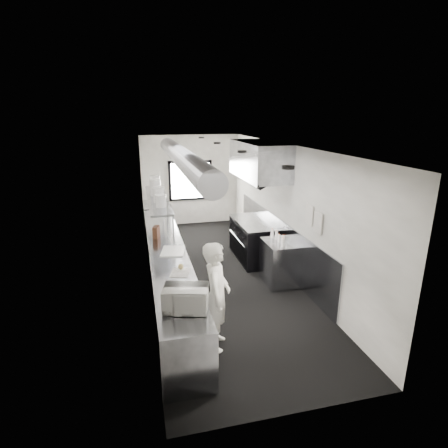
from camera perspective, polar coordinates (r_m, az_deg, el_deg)
floor at (r=8.05m, az=-0.81°, el=-7.92°), size 3.00×8.00×0.01m
ceiling at (r=7.32m, az=-0.91°, el=12.35°), size 3.00×8.00×0.01m
wall_back at (r=11.41m, az=-5.35°, el=6.89°), size 3.00×0.02×2.80m
wall_front at (r=4.04m, az=12.17°, el=-13.04°), size 3.00×0.02×2.80m
wall_left at (r=7.40m, az=-12.27°, el=0.97°), size 0.02×8.00×2.80m
wall_right at (r=8.02m, az=9.65°, el=2.38°), size 0.02×8.00×2.80m
wall_cladding at (r=8.53m, az=8.46°, el=-2.66°), size 0.03×5.50×1.10m
hvac_duct at (r=7.62m, az=-6.81°, el=10.54°), size 0.40×6.40×0.40m
service_window at (r=11.38m, az=-5.33°, el=6.86°), size 1.36×0.05×1.25m
exhaust_hood at (r=8.34m, az=5.50°, el=10.02°), size 0.81×2.20×0.88m
prep_counter at (r=7.26m, az=-8.89°, el=-7.13°), size 0.70×6.00×0.90m
pass_shelf at (r=8.34m, az=-10.43°, el=3.85°), size 0.45×3.00×0.68m
range at (r=8.76m, az=4.79°, el=-2.55°), size 0.88×1.60×0.94m
bottle_station at (r=7.59m, az=8.92°, el=-6.05°), size 0.65×0.80×0.90m
far_work_table at (r=10.74m, az=-10.65°, el=0.82°), size 0.70×1.20×0.90m
notice_sheet_a at (r=6.91m, az=13.37°, el=1.49°), size 0.02×0.28×0.38m
notice_sheet_b at (r=6.63m, az=14.69°, el=0.28°), size 0.02×0.28×0.38m
line_cook at (r=5.39m, az=-1.20°, el=-11.34°), size 0.55×0.70×1.67m
microwave at (r=4.88m, az=-6.11°, el=-11.67°), size 0.63×0.54×0.32m
deli_tub_a at (r=5.07m, az=-9.07°, el=-12.08°), size 0.18×0.18×0.10m
deli_tub_b at (r=5.41m, az=-8.71°, el=-10.15°), size 0.17×0.17×0.09m
newspaper at (r=6.00m, az=-6.97°, el=-7.66°), size 0.39×0.44×0.01m
small_plate at (r=6.11m, az=-6.86°, el=-7.17°), size 0.22×0.22×0.01m
pastry at (r=6.08m, az=-6.88°, el=-6.70°), size 0.10×0.10×0.10m
cutting_board at (r=6.91m, az=-8.09°, el=-4.25°), size 0.53×0.64×0.02m
knife_block at (r=7.69m, az=-10.69°, el=-1.24°), size 0.17×0.25×0.25m
plate_stack_a at (r=7.48m, az=-10.00°, el=3.64°), size 0.23×0.23×0.26m
plate_stack_b at (r=7.89m, az=-10.30°, el=4.59°), size 0.27×0.27×0.33m
plate_stack_c at (r=8.57m, az=-10.84°, el=5.66°), size 0.34×0.34×0.36m
plate_stack_d at (r=9.00m, az=-10.91°, el=6.31°), size 0.31×0.31×0.40m
squeeze_bottle_a at (r=7.14m, az=9.28°, el=-2.95°), size 0.07×0.07×0.17m
squeeze_bottle_b at (r=7.24m, az=9.41°, el=-2.57°), size 0.08×0.08×0.20m
squeeze_bottle_c at (r=7.40m, az=8.70°, el=-2.24°), size 0.06×0.06×0.16m
squeeze_bottle_d at (r=7.55m, az=8.31°, el=-1.77°), size 0.06×0.06×0.17m
squeeze_bottle_e at (r=7.62m, az=7.65°, el=-1.51°), size 0.07×0.07×0.19m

